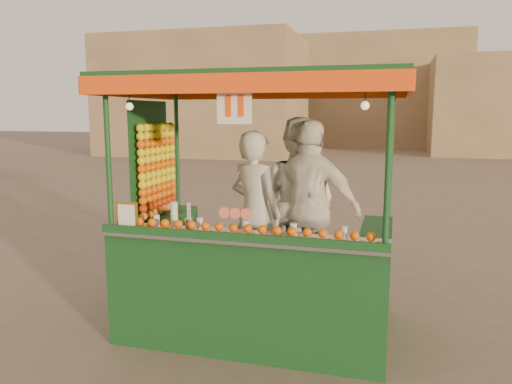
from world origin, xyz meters
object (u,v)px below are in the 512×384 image
(vendor_left, at_px, (255,213))
(vendor_right, at_px, (311,208))
(vendor_middle, at_px, (298,202))
(juice_cart, at_px, (250,252))

(vendor_left, xyz_separation_m, vendor_right, (0.57, 0.12, 0.06))
(vendor_middle, relative_size, vendor_right, 1.01)
(juice_cart, xyz_separation_m, vendor_left, (-0.04, 0.33, 0.33))
(vendor_middle, height_order, vendor_right, vendor_middle)
(juice_cart, height_order, vendor_left, juice_cart)
(vendor_middle, bearing_deg, vendor_left, 70.34)
(vendor_left, bearing_deg, juice_cart, 120.52)
(juice_cart, height_order, vendor_right, juice_cart)
(vendor_left, height_order, vendor_right, vendor_right)
(juice_cart, distance_m, vendor_middle, 0.87)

